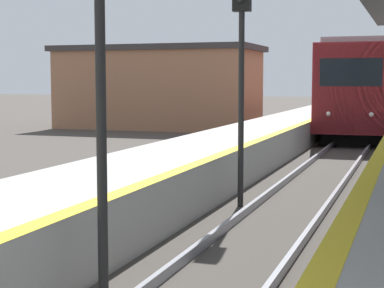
{
  "coord_description": "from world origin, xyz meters",
  "views": [
    {
      "loc": [
        2.35,
        -2.24,
        2.63
      ],
      "look_at": [
        -4.93,
        18.63,
        0.42
      ],
      "focal_mm": 60.0,
      "sensor_mm": 36.0,
      "label": 1
    }
  ],
  "objects": [
    {
      "name": "train",
      "position": [
        0.0,
        33.76,
        2.19
      ],
      "size": [
        2.9,
        22.3,
        4.31
      ],
      "color": "black",
      "rests_on": "ground"
    },
    {
      "name": "signal_near",
      "position": [
        -1.03,
        4.29,
        3.41
      ],
      "size": [
        0.36,
        0.31,
        4.92
      ],
      "color": "black",
      "rests_on": "ground"
    },
    {
      "name": "signal_mid",
      "position": [
        -1.04,
        10.55,
        3.41
      ],
      "size": [
        0.36,
        0.31,
        4.92
      ],
      "color": "black",
      "rests_on": "ground"
    },
    {
      "name": "station_building",
      "position": [
        -11.0,
        30.55,
        2.25
      ],
      "size": [
        11.01,
        5.41,
        4.47
      ],
      "color": "#9E6B4C",
      "rests_on": "ground"
    }
  ]
}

